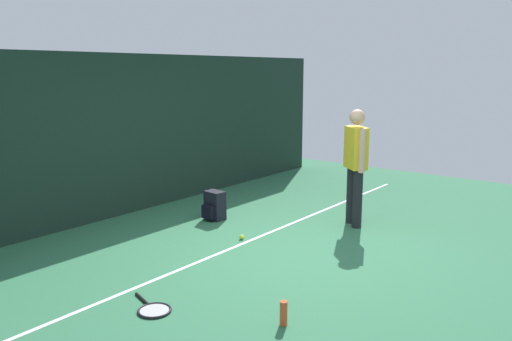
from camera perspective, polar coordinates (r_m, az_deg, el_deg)
ground_plane at (r=6.50m, az=2.81°, el=-9.11°), size 12.00×12.00×0.00m
back_fence at (r=8.26m, az=-14.37°, el=3.86°), size 10.00×0.10×2.50m
court_line at (r=6.84m, az=-1.28°, el=-8.04°), size 9.00×0.05×0.00m
tennis_player at (r=7.51m, az=11.02°, el=1.12°), size 0.43×0.45×1.70m
tennis_racket at (r=5.14m, az=-11.36°, el=-14.90°), size 0.40×0.64×0.03m
backpack at (r=7.83m, az=-4.67°, el=-3.97°), size 0.31×0.32×0.44m
tennis_ball_near_player at (r=6.96m, az=-1.59°, el=-7.41°), size 0.07×0.07×0.07m
water_bottle at (r=4.75m, az=3.08°, el=-15.57°), size 0.07×0.07×0.23m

